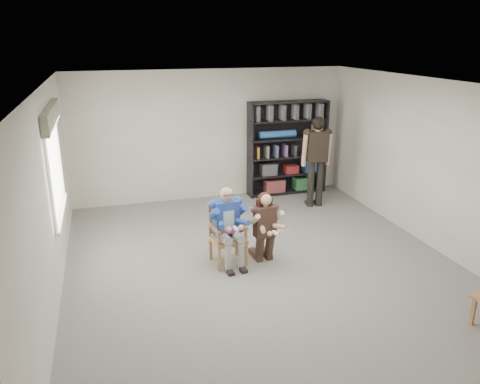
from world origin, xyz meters
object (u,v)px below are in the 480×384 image
object	(u,v)px
seated_man	(228,226)
kneeling_woman	(265,228)
standing_man	(316,163)
bookshelf	(287,148)
armchair	(228,235)

from	to	relation	value
seated_man	kneeling_woman	xyz separation A→B (m)	(0.58, -0.12, -0.05)
seated_man	standing_man	distance (m)	3.19
bookshelf	standing_man	xyz separation A→B (m)	(0.25, -1.00, -0.10)
armchair	bookshelf	distance (m)	3.78
kneeling_woman	seated_man	bearing A→B (deg)	163.02
armchair	standing_man	size ratio (longest dim) A/B	0.51
kneeling_woman	bookshelf	xyz separation A→B (m)	(1.62, 3.15, 0.47)
seated_man	bookshelf	bearing A→B (deg)	48.70
armchair	seated_man	xyz separation A→B (m)	(0.00, -0.00, 0.15)
seated_man	armchair	bearing A→B (deg)	84.71
kneeling_woman	standing_man	size ratio (longest dim) A/B	0.61
armchair	seated_man	bearing A→B (deg)	-95.29
seated_man	standing_man	bearing A→B (deg)	34.35
bookshelf	seated_man	bearing A→B (deg)	-126.01
armchair	kneeling_woman	size ratio (longest dim) A/B	0.84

